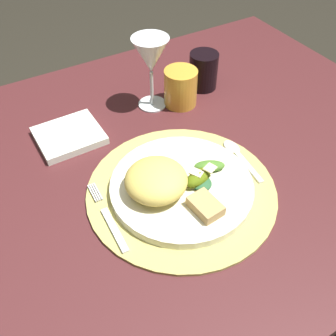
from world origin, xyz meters
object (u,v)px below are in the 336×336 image
fork (109,219)px  napkin (69,136)px  wine_glass (151,58)px  spoon (237,153)px  dark_tumbler (203,71)px  amber_tumbler (181,88)px  dinner_plate (182,186)px  dining_table (138,214)px

fork → napkin: (0.02, 0.25, -0.00)m
fork → wine_glass: 0.37m
spoon → dark_tumbler: bearing=71.6°
fork → dark_tumbler: size_ratio=1.86×
spoon → amber_tumbler: 0.22m
spoon → dinner_plate: bearing=-170.2°
fork → spoon: (0.30, 0.02, -0.00)m
spoon → amber_tumbler: amber_tumbler is taller
napkin → amber_tumbler: bearing=-2.0°
dinner_plate → dark_tumbler: size_ratio=2.95×
wine_glass → amber_tumbler: (0.06, -0.03, -0.08)m
dark_tumbler → amber_tumbler: bearing=-159.1°
dinner_plate → spoon: bearing=9.8°
wine_glass → napkin: bearing=-175.1°
dining_table → amber_tumbler: 0.31m
dinner_plate → napkin: size_ratio=1.98×
dinner_plate → dark_tumbler: 0.36m
dining_table → dark_tumbler: dark_tumbler is taller
dinner_plate → napkin: bearing=116.8°
dining_table → spoon: (0.20, -0.08, 0.16)m
napkin → amber_tumbler: amber_tumbler is taller
spoon → dark_tumbler: size_ratio=1.48×
napkin → dinner_plate: bearing=-63.2°
amber_tumbler → dark_tumbler: dark_tumbler is taller
dinner_plate → fork: 0.15m
spoon → napkin: 0.36m
dinner_plate → dark_tumbler: dark_tumbler is taller
fork → spoon: spoon is taller
napkin → spoon: bearing=-39.3°
fork → spoon: 0.30m
wine_glass → spoon: bearing=-75.5°
fork → dark_tumbler: 0.47m
dining_table → dark_tumbler: 0.38m
napkin → amber_tumbler: (0.28, -0.01, 0.04)m
fork → dark_tumbler: dark_tumbler is taller
napkin → dark_tumbler: (0.36, 0.02, 0.04)m
dinner_plate → fork: bearing=179.0°
dinner_plate → amber_tumbler: bearing=58.8°
fork → wine_glass: (0.23, 0.27, 0.12)m
dinner_plate → wine_glass: wine_glass is taller
wine_glass → amber_tumbler: bearing=-24.4°
amber_tumbler → dining_table: bearing=-143.9°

